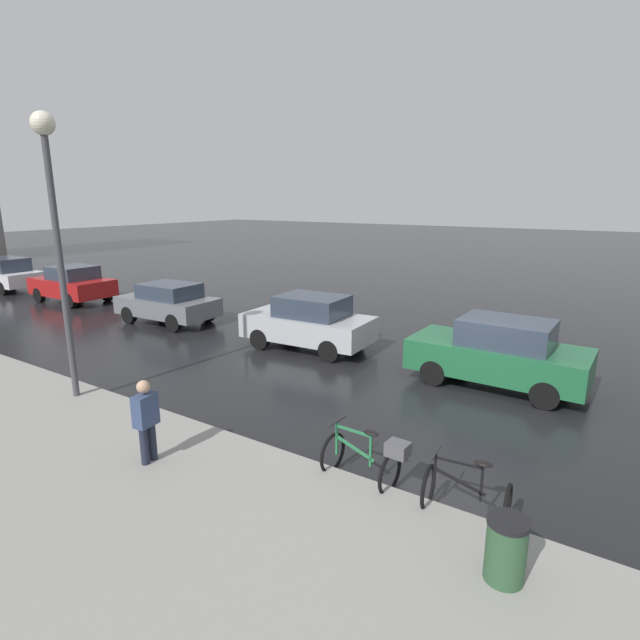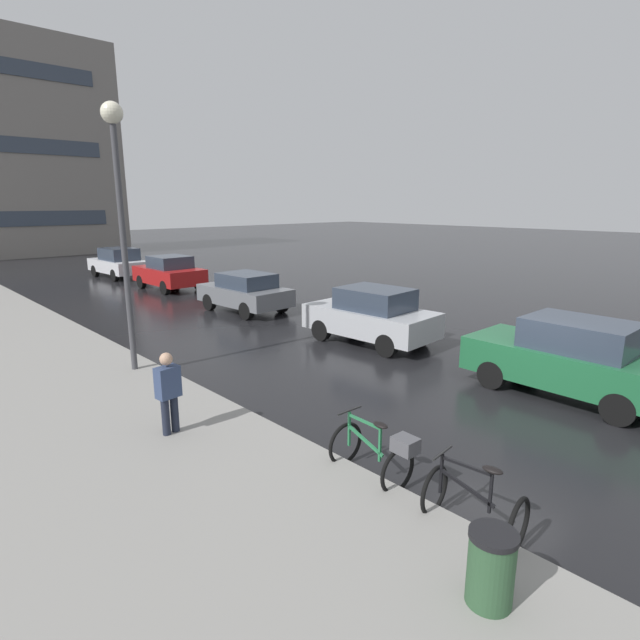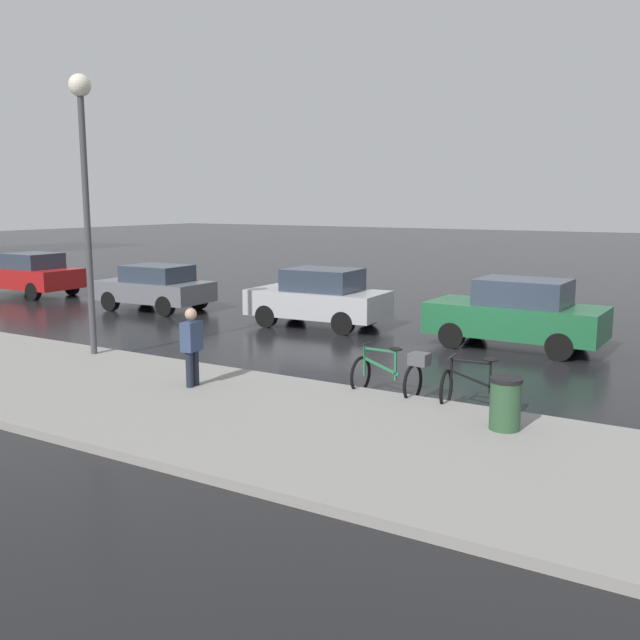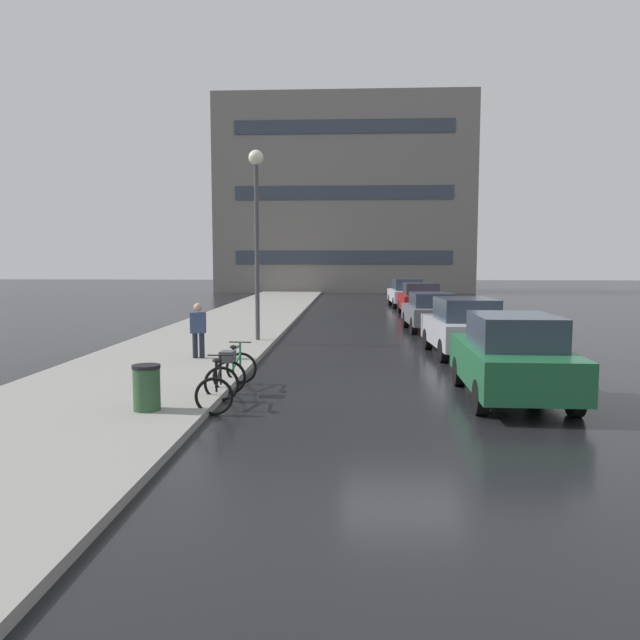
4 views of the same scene
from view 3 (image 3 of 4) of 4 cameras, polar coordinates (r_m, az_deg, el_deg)
ground_plane at (r=16.31m, az=11.68°, el=-3.32°), size 140.00×140.00×0.00m
bicycle_nearest at (r=12.48m, az=12.53°, el=-5.48°), size 0.80×1.24×0.97m
bicycle_second at (r=13.02m, az=5.92°, el=-4.20°), size 0.76×1.43×0.97m
car_green at (r=17.98m, az=15.48°, el=0.48°), size 1.92×4.20×1.71m
car_silver at (r=20.31m, az=-0.07°, el=1.80°), size 2.08×4.02×1.67m
car_grey at (r=23.98m, az=-13.05°, el=2.59°), size 2.02×3.82×1.49m
car_red at (r=29.16m, az=-22.08°, el=3.42°), size 2.00×3.89×1.61m
pedestrian at (r=13.46m, az=-10.22°, el=-2.05°), size 0.42×0.28×1.62m
streetlamp at (r=16.66m, az=-18.37°, el=12.00°), size 0.48×0.48×6.25m
trash_bin at (r=11.23m, az=14.59°, el=-6.82°), size 0.49×0.49×0.94m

